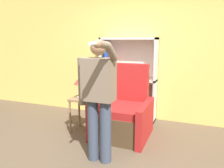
# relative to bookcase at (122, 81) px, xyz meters

# --- Properties ---
(ground_plane) EXTENTS (14.00, 14.00, 0.00)m
(ground_plane) POSITION_rel_bookcase_xyz_m (0.27, -1.87, -0.77)
(ground_plane) COLOR brown
(wall_back) EXTENTS (8.00, 0.06, 2.80)m
(wall_back) POSITION_rel_bookcase_xyz_m (0.27, 0.16, 0.63)
(wall_back) COLOR #E0C160
(wall_back) RESTS_ON ground_plane
(bookcase) EXTENTS (1.15, 0.28, 1.65)m
(bookcase) POSITION_rel_bookcase_xyz_m (0.00, 0.00, 0.00)
(bookcase) COLOR silver
(bookcase) RESTS_ON ground_plane
(armchair) EXTENTS (0.89, 0.92, 1.20)m
(armchair) POSITION_rel_bookcase_xyz_m (0.30, -0.82, -0.40)
(armchair) COLOR #4C3823
(armchair) RESTS_ON ground_plane
(person_standing) EXTENTS (0.55, 0.78, 1.61)m
(person_standing) POSITION_rel_bookcase_xyz_m (0.26, -1.74, 0.15)
(person_standing) COLOR #384256
(person_standing) RESTS_ON ground_plane
(side_table) EXTENTS (0.38, 0.38, 0.60)m
(side_table) POSITION_rel_bookcase_xyz_m (-0.44, -0.91, -0.29)
(side_table) COLOR #846647
(side_table) RESTS_ON ground_plane
(table_lamp) EXTENTS (0.27, 0.27, 0.41)m
(table_lamp) POSITION_rel_bookcase_xyz_m (-0.44, -0.91, 0.14)
(table_lamp) COLOR #B7B2A8
(table_lamp) RESTS_ON side_table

